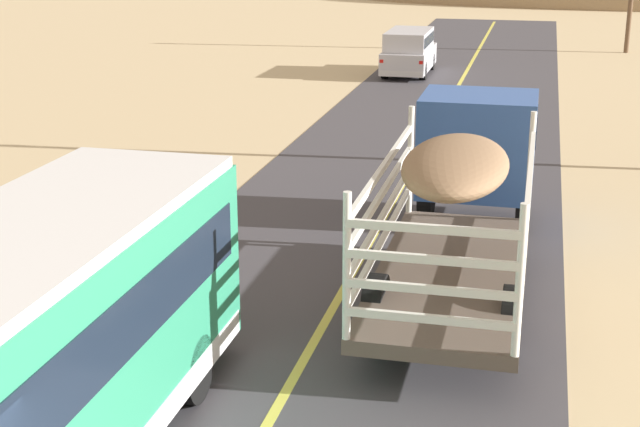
# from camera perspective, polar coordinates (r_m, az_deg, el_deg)

# --- Properties ---
(livestock_truck) EXTENTS (2.53, 9.70, 3.02)m
(livestock_truck) POSITION_cam_1_polar(r_m,az_deg,el_deg) (19.11, 9.06, 2.67)
(livestock_truck) COLOR #3359A5
(livestock_truck) RESTS_ON road_surface
(car_far) EXTENTS (1.90, 4.62, 1.93)m
(car_far) POSITION_cam_1_polar(r_m,az_deg,el_deg) (41.90, 5.41, 9.86)
(car_far) COLOR silver
(car_far) RESTS_ON road_surface
(distant_hill) EXTENTS (49.01, 20.45, 11.47)m
(distant_hill) POSITION_cam_1_polar(r_m,az_deg,el_deg) (84.51, 18.71, 12.13)
(distant_hill) COLOR #997C5A
(distant_hill) RESTS_ON ground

